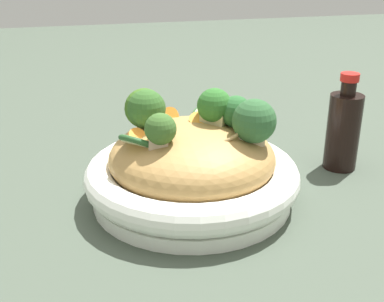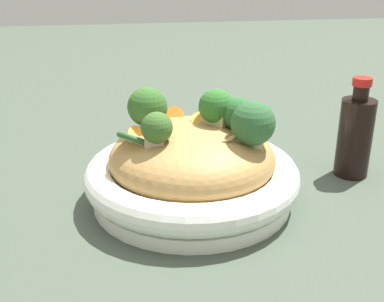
# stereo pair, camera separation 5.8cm
# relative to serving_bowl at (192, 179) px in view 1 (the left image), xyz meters

# --- Properties ---
(ground_plane) EXTENTS (3.00, 3.00, 0.00)m
(ground_plane) POSITION_rel_serving_bowl_xyz_m (0.00, 0.00, -0.03)
(ground_plane) COLOR #414C3F
(serving_bowl) EXTENTS (0.26, 0.26, 0.05)m
(serving_bowl) POSITION_rel_serving_bowl_xyz_m (0.00, 0.00, 0.00)
(serving_bowl) COLOR white
(serving_bowl) RESTS_ON ground_plane
(noodle_heap) EXTENTS (0.20, 0.20, 0.09)m
(noodle_heap) POSITION_rel_serving_bowl_xyz_m (-0.00, 0.00, 0.03)
(noodle_heap) COLOR tan
(noodle_heap) RESTS_ON serving_bowl
(broccoli_florets) EXTENTS (0.12, 0.17, 0.06)m
(broccoli_florets) POSITION_rel_serving_bowl_xyz_m (0.00, 0.01, 0.08)
(broccoli_florets) COLOR #9BBE77
(broccoli_florets) RESTS_ON serving_bowl
(carrot_coins) EXTENTS (0.11, 0.14, 0.03)m
(carrot_coins) POSITION_rel_serving_bowl_xyz_m (-0.02, -0.01, 0.07)
(carrot_coins) COLOR orange
(carrot_coins) RESTS_ON serving_bowl
(zucchini_slices) EXTENTS (0.12, 0.16, 0.03)m
(zucchini_slices) POSITION_rel_serving_bowl_xyz_m (-0.02, -0.01, 0.06)
(zucchini_slices) COLOR beige
(zucchini_slices) RESTS_ON serving_bowl
(chicken_chunks) EXTENTS (0.07, 0.14, 0.03)m
(chicken_chunks) POSITION_rel_serving_bowl_xyz_m (0.02, 0.02, 0.07)
(chicken_chunks) COLOR #CFB08F
(chicken_chunks) RESTS_ON serving_bowl
(soy_sauce_bottle) EXTENTS (0.05, 0.05, 0.14)m
(soy_sauce_bottle) POSITION_rel_serving_bowl_xyz_m (-0.04, 0.23, 0.03)
(soy_sauce_bottle) COLOR black
(soy_sauce_bottle) RESTS_ON ground_plane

